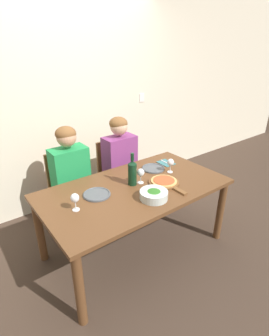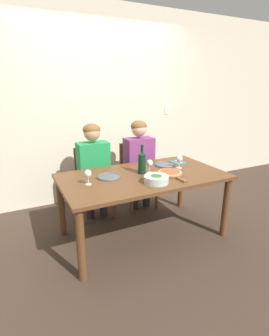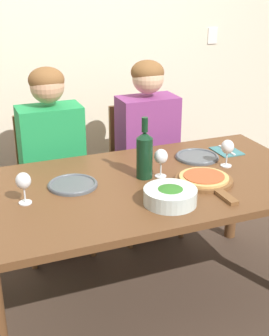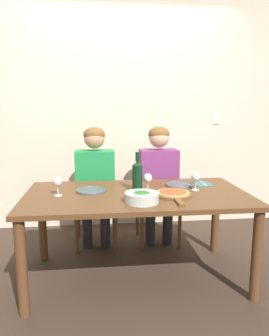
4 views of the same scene
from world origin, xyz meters
name	(u,v)px [view 4 (image 4 of 4)]	position (x,y,z in m)	size (l,w,h in m)	color
ground_plane	(137,277)	(0.00, 0.00, 0.00)	(40.00, 40.00, 0.00)	#3D2D23
back_wall	(123,111)	(0.00, 1.31, 1.35)	(10.00, 0.06, 2.70)	beige
dining_table	(137,204)	(0.00, 0.00, 0.63)	(1.75, 0.95, 0.72)	brown
chair_left	(96,198)	(-0.33, 0.80, 0.47)	(0.42, 0.42, 0.87)	brown
chair_right	(157,196)	(0.31, 0.80, 0.47)	(0.42, 0.42, 0.87)	brown
person_woman	(95,176)	(-0.33, 0.69, 0.72)	(0.47, 0.51, 1.20)	#28282D
person_man	(159,175)	(0.31, 0.69, 0.72)	(0.47, 0.51, 1.20)	#28282D
wine_bottle	(137,175)	(0.01, 0.06, 0.85)	(0.08, 0.08, 0.32)	black
broccoli_bowl	(142,197)	(0.01, -0.26, 0.76)	(0.25, 0.25, 0.08)	silver
dinner_plate_left	(91,190)	(-0.36, 0.09, 0.73)	(0.25, 0.25, 0.02)	#4C5156
dinner_plate_right	(180,185)	(0.40, 0.20, 0.73)	(0.25, 0.25, 0.02)	#4C5156
pizza_on_board	(173,194)	(0.27, -0.12, 0.74)	(0.29, 0.43, 0.04)	brown
wine_glass_left	(58,183)	(-0.61, -0.02, 0.83)	(0.07, 0.07, 0.15)	silver
wine_glass_right	(196,178)	(0.49, 0.03, 0.83)	(0.07, 0.07, 0.15)	silver
wine_glass_centre	(148,179)	(0.09, 0.03, 0.83)	(0.07, 0.07, 0.15)	silver
fork_on_napkin	(203,184)	(0.61, 0.23, 0.73)	(0.14, 0.18, 0.01)	#387075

